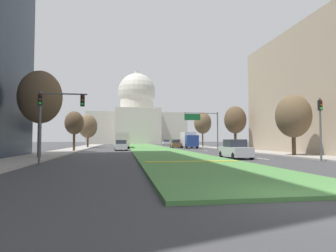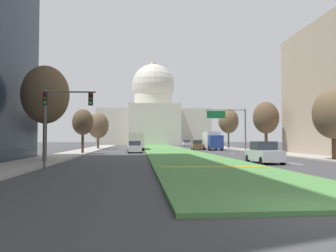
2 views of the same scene
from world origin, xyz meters
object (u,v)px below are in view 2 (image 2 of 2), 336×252
at_px(sedan_distant, 197,145).
at_px(street_tree_right_far, 228,121).
at_px(street_tree_left_far, 98,125).
at_px(street_tree_left_near, 45,95).
at_px(city_bus, 137,140).
at_px(sedan_lead_stopped, 264,153).
at_px(traffic_light_near_left, 59,111).
at_px(box_truck_delivery, 212,140).
at_px(sedan_far_horizon, 199,144).
at_px(capitol_building, 153,115).
at_px(street_tree_right_near, 333,114).
at_px(sedan_very_far, 187,143).
at_px(sedan_midblock, 134,147).
at_px(street_tree_right_mid, 266,118).
at_px(overhead_guide_sign, 230,121).
at_px(street_tree_left_mid, 83,122).

bearing_deg(sedan_distant, street_tree_right_far, 25.20).
bearing_deg(street_tree_left_far, street_tree_left_near, -90.25).
bearing_deg(city_bus, sedan_lead_stopped, -72.19).
bearing_deg(traffic_light_near_left, box_truck_delivery, 62.39).
height_order(sedan_lead_stopped, sedan_far_horizon, sedan_lead_stopped).
bearing_deg(capitol_building, street_tree_left_near, -98.77).
bearing_deg(sedan_far_horizon, street_tree_right_near, -82.93).
xyz_separation_m(street_tree_left_near, sedan_very_far, (20.33, 56.25, -4.93)).
height_order(street_tree_left_near, sedan_midblock, street_tree_left_near).
distance_m(street_tree_right_mid, street_tree_right_far, 17.08).
xyz_separation_m(sedan_midblock, city_bus, (0.22, 12.05, 0.98)).
distance_m(street_tree_left_far, sedan_midblock, 18.19).
xyz_separation_m(street_tree_right_far, sedan_distant, (-6.69, -3.15, -4.59)).
xyz_separation_m(street_tree_left_far, sedan_far_horizon, (20.25, 4.58, -3.71)).
relative_size(street_tree_right_mid, sedan_very_far, 1.54).
bearing_deg(sedan_lead_stopped, street_tree_left_near, 171.95).
xyz_separation_m(overhead_guide_sign, sedan_very_far, (-1.20, 36.87, -3.90)).
bearing_deg(sedan_lead_stopped, street_tree_left_far, 115.75).
relative_size(street_tree_left_near, box_truck_delivery, 1.28).
distance_m(overhead_guide_sign, street_tree_left_mid, 21.42).
xyz_separation_m(capitol_building, traffic_light_near_left, (-10.04, -89.31, -6.24)).
height_order(traffic_light_near_left, overhead_guide_sign, overhead_guide_sign).
distance_m(overhead_guide_sign, sedan_lead_stopped, 22.54).
relative_size(street_tree_left_far, sedan_midblock, 1.49).
bearing_deg(capitol_building, street_tree_left_mid, -100.12).
xyz_separation_m(traffic_light_near_left, street_tree_left_near, (-2.71, 6.67, 1.91)).
bearing_deg(overhead_guide_sign, street_tree_right_near, -79.23).
bearing_deg(street_tree_left_near, overhead_guide_sign, 41.99).
bearing_deg(sedan_very_far, sedan_midblock, -108.93).
xyz_separation_m(capitol_building, city_bus, (-5.26, -52.42, -8.26)).
relative_size(street_tree_left_mid, street_tree_right_far, 0.75).
relative_size(overhead_guide_sign, sedan_far_horizon, 1.43).
bearing_deg(street_tree_left_near, street_tree_right_near, -1.10).
bearing_deg(city_bus, street_tree_left_mid, -113.86).
relative_size(street_tree_right_near, sedan_distant, 1.56).
xyz_separation_m(street_tree_right_near, sedan_distant, (-7.00, 30.14, -3.43)).
height_order(street_tree_right_near, sedan_distant, street_tree_right_near).
bearing_deg(street_tree_right_near, street_tree_left_near, 178.90).
height_order(street_tree_left_far, city_bus, street_tree_left_far).
bearing_deg(overhead_guide_sign, city_bus, 142.34).
bearing_deg(sedan_very_far, city_bus, -116.26).
bearing_deg(box_truck_delivery, sedan_very_far, 90.70).
xyz_separation_m(traffic_light_near_left, overhead_guide_sign, (18.82, 26.05, 0.88)).
xyz_separation_m(sedan_lead_stopped, sedan_distant, (0.30, 32.20, -0.03)).
bearing_deg(sedan_lead_stopped, street_tree_left_mid, 135.20).
height_order(street_tree_right_mid, sedan_distant, street_tree_right_mid).
xyz_separation_m(traffic_light_near_left, sedan_very_far, (17.62, 62.91, -3.03)).
height_order(overhead_guide_sign, sedan_midblock, overhead_guide_sign).
height_order(capitol_building, street_tree_right_far, capitol_building).
height_order(capitol_building, sedan_distant, capitol_building).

